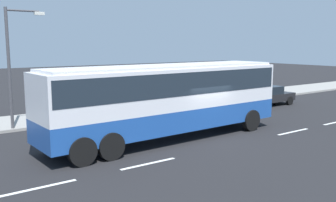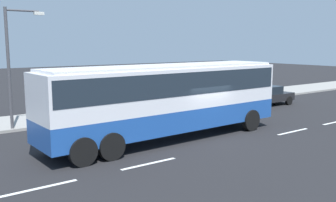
# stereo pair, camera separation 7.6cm
# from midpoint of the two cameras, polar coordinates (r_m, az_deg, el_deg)

# --- Properties ---
(ground_plane) EXTENTS (120.00, 120.00, 0.00)m
(ground_plane) POSITION_cam_midpoint_polar(r_m,az_deg,el_deg) (18.55, 5.04, -5.40)
(ground_plane) COLOR black
(sidewalk_curb) EXTENTS (80.00, 4.00, 0.15)m
(sidewalk_curb) POSITION_cam_midpoint_polar(r_m,az_deg,el_deg) (25.36, -7.69, -1.46)
(sidewalk_curb) COLOR gray
(sidewalk_curb) RESTS_ON ground_plane
(lane_centreline) EXTENTS (37.66, 0.16, 0.01)m
(lane_centreline) POSITION_cam_midpoint_polar(r_m,az_deg,el_deg) (19.16, 15.00, -5.20)
(lane_centreline) COLOR white
(lane_centreline) RESTS_ON ground_plane
(coach_bus) EXTENTS (12.31, 3.04, 3.51)m
(coach_bus) POSITION_cam_midpoint_polar(r_m,az_deg,el_deg) (17.64, -0.18, 1.10)
(coach_bus) COLOR #1E4C9E
(coach_bus) RESTS_ON ground_plane
(car_black_sedan) EXTENTS (4.38, 1.96, 1.43)m
(car_black_sedan) POSITION_cam_midpoint_polar(r_m,az_deg,el_deg) (28.55, 14.33, 0.86)
(car_black_sedan) COLOR black
(car_black_sedan) RESTS_ON ground_plane
(pedestrian_near_curb) EXTENTS (0.32, 0.32, 1.76)m
(pedestrian_near_curb) POSITION_cam_midpoint_polar(r_m,az_deg,el_deg) (27.03, -1.51, 1.58)
(pedestrian_near_curb) COLOR black
(pedestrian_near_curb) RESTS_ON sidewalk_curb
(pedestrian_at_crossing) EXTENTS (0.32, 0.32, 1.50)m
(pedestrian_at_crossing) POSITION_cam_midpoint_polar(r_m,az_deg,el_deg) (29.38, 5.96, 1.78)
(pedestrian_at_crossing) COLOR #38334C
(pedestrian_at_crossing) RESTS_ON sidewalk_curb
(street_lamp) EXTENTS (1.98, 0.24, 6.14)m
(street_lamp) POSITION_cam_midpoint_polar(r_m,az_deg,el_deg) (20.85, -22.38, 5.96)
(street_lamp) COLOR #47474C
(street_lamp) RESTS_ON sidewalk_curb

